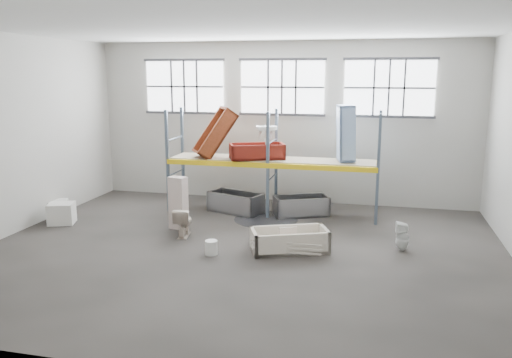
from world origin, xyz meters
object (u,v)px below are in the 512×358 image
(bathtub_beige, at_px, (289,240))
(steel_tub_left, at_px, (236,202))
(blue_tub_upright, at_px, (346,133))
(carton_near, at_px, (62,213))
(cistern_tall, at_px, (178,203))
(bucket, at_px, (211,248))
(rust_tub_flat, at_px, (257,151))
(toilet_white, at_px, (403,236))
(steel_tub_right, at_px, (301,206))
(toilet_beige, at_px, (183,222))

(bathtub_beige, xyz_separation_m, steel_tub_left, (-2.13, 2.97, 0.04))
(blue_tub_upright, distance_m, carton_near, 8.12)
(cistern_tall, height_order, bucket, cistern_tall)
(rust_tub_flat, relative_size, carton_near, 2.35)
(toilet_white, bearing_deg, bathtub_beige, -81.12)
(toilet_white, distance_m, carton_near, 8.95)
(blue_tub_upright, bearing_deg, steel_tub_right, -169.95)
(toilet_beige, bearing_deg, steel_tub_right, -144.11)
(bathtub_beige, distance_m, carton_near, 6.46)
(rust_tub_flat, bearing_deg, steel_tub_left, -169.97)
(carton_near, bearing_deg, toilet_white, -0.46)
(steel_tub_right, bearing_deg, toilet_beige, -135.16)
(steel_tub_right, bearing_deg, rust_tub_flat, 178.29)
(steel_tub_left, distance_m, rust_tub_flat, 1.65)
(steel_tub_left, distance_m, blue_tub_upright, 3.78)
(bathtub_beige, distance_m, rust_tub_flat, 3.77)
(bathtub_beige, bearing_deg, toilet_beige, 148.06)
(cistern_tall, height_order, steel_tub_right, cistern_tall)
(toilet_beige, height_order, blue_tub_upright, blue_tub_upright)
(steel_tub_left, xyz_separation_m, carton_near, (-4.29, -2.26, -0.01))
(rust_tub_flat, height_order, blue_tub_upright, blue_tub_upright)
(bathtub_beige, xyz_separation_m, cistern_tall, (-3.14, 1.05, 0.44))
(rust_tub_flat, bearing_deg, cistern_tall, -128.84)
(steel_tub_right, bearing_deg, bucket, -111.96)
(steel_tub_left, xyz_separation_m, bucket, (0.45, -3.63, -0.13))
(toilet_beige, xyz_separation_m, steel_tub_left, (0.65, 2.51, -0.08))
(bathtub_beige, height_order, blue_tub_upright, blue_tub_upright)
(toilet_beige, bearing_deg, bucket, 125.80)
(bucket, bearing_deg, steel_tub_left, 97.10)
(steel_tub_left, relative_size, bucket, 4.87)
(steel_tub_right, distance_m, carton_near, 6.65)
(bathtub_beige, bearing_deg, steel_tub_left, 103.03)
(cistern_tall, bearing_deg, bathtub_beige, -5.43)
(bucket, bearing_deg, carton_near, 163.87)
(cistern_tall, relative_size, carton_near, 2.10)
(toilet_beige, xyz_separation_m, blue_tub_upright, (3.78, 2.79, 2.03))
(cistern_tall, distance_m, steel_tub_left, 2.21)
(steel_tub_left, distance_m, carton_near, 4.85)
(toilet_white, xyz_separation_m, bucket, (-4.21, -1.30, -0.18))
(bathtub_beige, xyz_separation_m, rust_tub_flat, (-1.51, 3.08, 1.56))
(toilet_white, xyz_separation_m, steel_tub_right, (-2.72, 2.40, -0.06))
(toilet_beige, bearing_deg, steel_tub_left, -113.55)
(steel_tub_left, relative_size, carton_near, 2.42)
(steel_tub_left, distance_m, bucket, 3.66)
(bathtub_beige, bearing_deg, carton_near, 151.06)
(cistern_tall, bearing_deg, steel_tub_left, 75.18)
(steel_tub_right, bearing_deg, steel_tub_left, -177.92)
(toilet_beige, bearing_deg, bathtub_beige, 161.70)
(blue_tub_upright, bearing_deg, toilet_beige, -143.54)
(cistern_tall, distance_m, carton_near, 3.32)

